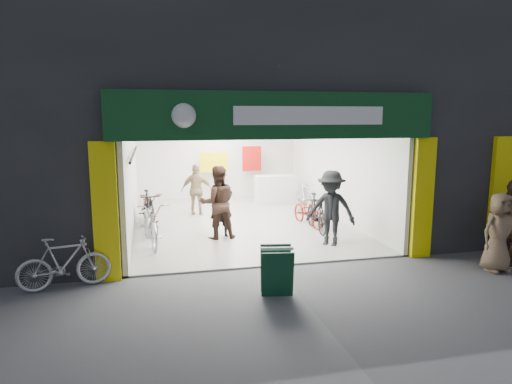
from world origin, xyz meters
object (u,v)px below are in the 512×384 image
object	(u,v)px
sandwich_board	(277,270)
bike_right_front	(317,213)
parked_bike	(64,263)
bike_left_front	(151,223)
pedestrian_near	(499,232)

from	to	relation	value
sandwich_board	bike_right_front	bearing A→B (deg)	71.39
bike_right_front	sandwich_board	distance (m)	4.53
parked_bike	bike_right_front	bearing A→B (deg)	-75.93
bike_left_front	parked_bike	bearing A→B (deg)	-127.74
bike_left_front	sandwich_board	xyz separation A→B (m)	(2.06, -3.70, -0.08)
parked_bike	sandwich_board	distance (m)	3.76
bike_right_front	parked_bike	xyz separation A→B (m)	(-5.78, -2.80, -0.02)
bike_left_front	pedestrian_near	distance (m)	7.51
sandwich_board	bike_left_front	bearing A→B (deg)	129.61
pedestrian_near	sandwich_board	size ratio (longest dim) A/B	1.90
parked_bike	pedestrian_near	bearing A→B (deg)	-108.27
bike_right_front	sandwich_board	xyz separation A→B (m)	(-2.20, -3.96, -0.05)
bike_left_front	sandwich_board	world-z (taller)	bike_left_front
parked_bike	pedestrian_near	distance (m)	8.23
sandwich_board	pedestrian_near	bearing A→B (deg)	13.38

